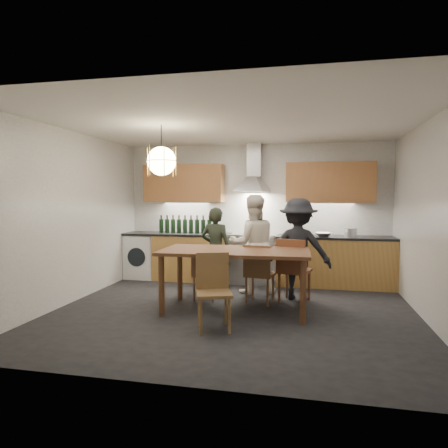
% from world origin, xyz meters
% --- Properties ---
extents(ground, '(5.00, 5.00, 0.00)m').
position_xyz_m(ground, '(0.00, 0.00, 0.00)').
color(ground, black).
rests_on(ground, ground).
extents(room_shell, '(5.02, 4.52, 2.61)m').
position_xyz_m(room_shell, '(0.00, 0.00, 1.71)').
color(room_shell, white).
rests_on(room_shell, ground).
extents(counter_run, '(5.00, 0.62, 0.90)m').
position_xyz_m(counter_run, '(0.02, 1.95, 0.45)').
color(counter_run, tan).
rests_on(counter_run, ground).
extents(range_stove, '(0.90, 0.60, 0.92)m').
position_xyz_m(range_stove, '(0.00, 1.94, 0.44)').
color(range_stove, silver).
rests_on(range_stove, ground).
extents(wall_fixtures, '(4.30, 0.54, 1.10)m').
position_xyz_m(wall_fixtures, '(0.00, 2.07, 1.87)').
color(wall_fixtures, '#C2814A').
rests_on(wall_fixtures, ground).
extents(pendant_lamp, '(0.43, 0.43, 0.70)m').
position_xyz_m(pendant_lamp, '(-1.00, -0.10, 2.10)').
color(pendant_lamp, black).
rests_on(pendant_lamp, ground).
extents(dining_table, '(2.08, 1.08, 0.87)m').
position_xyz_m(dining_table, '(0.01, 0.06, 0.77)').
color(dining_table, brown).
rests_on(dining_table, ground).
extents(chair_back_left, '(0.38, 0.38, 0.81)m').
position_xyz_m(chair_back_left, '(-0.54, 0.50, 0.46)').
color(chair_back_left, brown).
rests_on(chair_back_left, ground).
extents(chair_back_mid, '(0.46, 0.46, 0.89)m').
position_xyz_m(chair_back_mid, '(0.29, 0.46, 0.51)').
color(chair_back_mid, brown).
rests_on(chair_back_mid, ground).
extents(chair_back_right, '(0.54, 0.54, 0.98)m').
position_xyz_m(chair_back_right, '(0.79, 0.64, 0.56)').
color(chair_back_right, brown).
rests_on(chair_back_right, ground).
extents(chair_front, '(0.52, 0.52, 0.92)m').
position_xyz_m(chair_front, '(-0.12, -0.70, 0.52)').
color(chair_front, brown).
rests_on(chair_front, ground).
extents(person_left, '(0.56, 0.40, 1.43)m').
position_xyz_m(person_left, '(-0.53, 1.18, 0.71)').
color(person_left, black).
rests_on(person_left, ground).
extents(person_mid, '(0.95, 0.83, 1.64)m').
position_xyz_m(person_mid, '(0.11, 1.17, 0.82)').
color(person_mid, white).
rests_on(person_mid, ground).
extents(person_right, '(1.05, 0.64, 1.58)m').
position_xyz_m(person_right, '(0.86, 0.90, 0.79)').
color(person_right, black).
rests_on(person_right, ground).
extents(mixing_bowl, '(0.31, 0.31, 0.07)m').
position_xyz_m(mixing_bowl, '(1.27, 1.85, 0.94)').
color(mixing_bowl, silver).
rests_on(mixing_bowl, counter_run).
extents(stock_pot, '(0.23, 0.23, 0.15)m').
position_xyz_m(stock_pot, '(1.74, 1.90, 0.97)').
color(stock_pot, silver).
rests_on(stock_pot, counter_run).
extents(wine_bottles, '(1.05, 0.08, 0.34)m').
position_xyz_m(wine_bottles, '(-1.32, 1.97, 1.07)').
color(wine_bottles, black).
rests_on(wine_bottles, counter_run).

